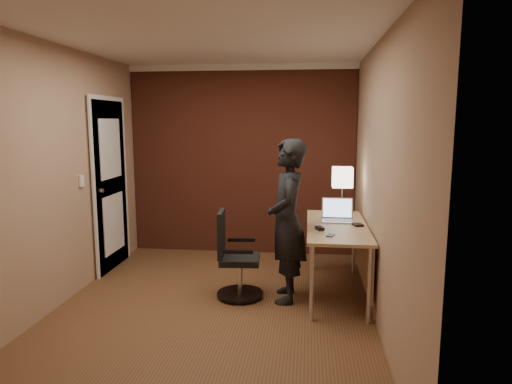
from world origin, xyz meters
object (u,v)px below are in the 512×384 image
desk_lamp (342,178)px  laptop (337,214)px  wallet (358,225)px  mouse (320,228)px  phone (330,235)px  office_chair (234,260)px  person (287,221)px  desk (344,237)px

desk_lamp → laptop: bearing=-101.7°
laptop → wallet: laptop is taller
desk_lamp → mouse: (-0.26, -0.77, -0.40)m
phone → wallet: (0.29, 0.44, 0.01)m
wallet → office_chair: 1.29m
wallet → person: 0.73m
desk_lamp → laptop: desk_lamp is taller
desk → wallet: 0.19m
phone → person: (-0.41, 0.25, 0.07)m
office_chair → person: (0.53, 0.00, 0.42)m
desk → person: 0.64m
person → phone: bearing=54.2°
desk_lamp → wallet: bearing=-77.0°
desk → desk_lamp: 0.75m
office_chair → laptop: bearing=22.4°
laptop → phone: laptop is taller
desk_lamp → person: bearing=-128.2°
phone → mouse: bearing=129.9°
desk → person: bearing=-159.7°
phone → wallet: 0.53m
desk_lamp → office_chair: desk_lamp is taller
laptop → desk_lamp: bearing=78.3°
laptop → mouse: 0.50m
desk → person: (-0.57, -0.21, 0.20)m
office_chair → desk: bearing=11.1°
phone → person: bearing=165.1°
laptop → office_chair: bearing=-157.6°
phone → office_chair: bearing=-178.2°
desk → office_chair: (-1.10, -0.22, -0.22)m
phone → person: size_ratio=0.07×
phone → wallet: wallet is taller
desk_lamp → wallet: (0.13, -0.55, -0.41)m
mouse → person: bearing=151.5°
office_chair → person: 0.67m
desk_lamp → wallet: 0.69m
wallet → person: bearing=-165.2°
mouse → phone: size_ratio=0.87×
laptop → wallet: (0.19, -0.24, -0.05)m
office_chair → person: size_ratio=0.54×
desk → wallet: (0.13, -0.02, 0.14)m
laptop → phone: bearing=-98.6°
person → office_chair: bearing=-93.8°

